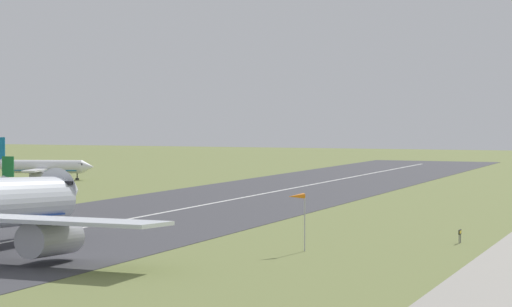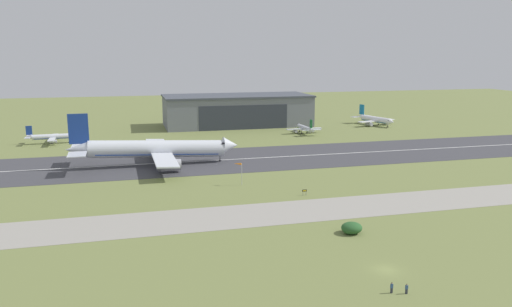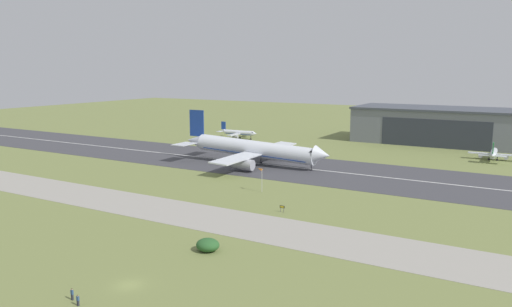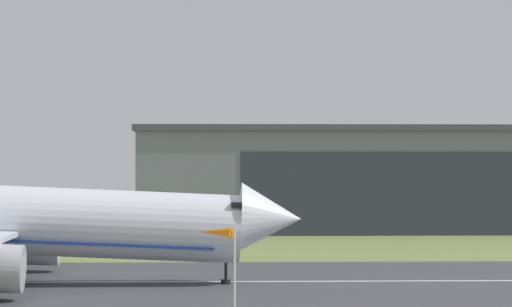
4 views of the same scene
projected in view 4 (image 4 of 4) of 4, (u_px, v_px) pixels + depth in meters
The scene contains 4 objects.
runway_strip at pixel (359, 282), 103.38m from camera, with size 434.68×41.97×0.06m, color #3D3D42.
runway_centreline at pixel (359, 281), 103.38m from camera, with size 391.21×0.70×0.01m, color silver.
hangar_building at pixel (382, 179), 187.41m from camera, with size 75.20×31.69×15.85m.
windsock_pole at pixel (218, 239), 68.48m from camera, with size 2.22×1.61×6.45m.
Camera 4 is at (-12.52, -6.42, 9.89)m, focal length 85.00 mm.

